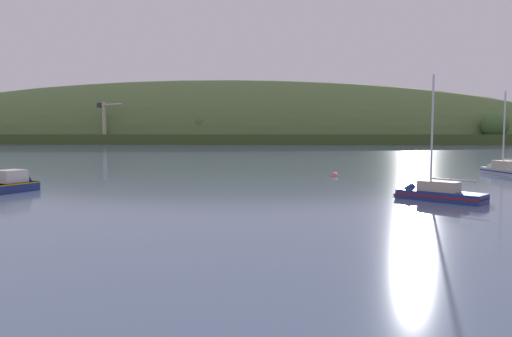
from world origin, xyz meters
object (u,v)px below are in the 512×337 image
(sailboat_outer_reach, at_px, (502,172))
(fishing_boat_moored, at_px, (3,189))
(mooring_buoy_off_fishing_boat, at_px, (334,176))
(dockside_crane, at_px, (105,123))
(sailboat_far_left, at_px, (431,196))

(sailboat_outer_reach, xyz_separation_m, fishing_boat_moored, (-44.22, -18.41, 0.04))
(fishing_boat_moored, distance_m, mooring_buoy_off_fishing_boat, 29.78)
(dockside_crane, xyz_separation_m, fishing_boat_moored, (59.94, -170.15, -9.06))
(sailboat_far_left, height_order, mooring_buoy_off_fishing_boat, sailboat_far_left)
(fishing_boat_moored, relative_size, mooring_buoy_off_fishing_boat, 7.44)
(mooring_buoy_off_fishing_boat, bearing_deg, fishing_boat_moored, -150.22)
(dockside_crane, bearing_deg, fishing_boat_moored, -41.31)
(dockside_crane, distance_m, sailboat_far_left, 194.60)
(dockside_crane, bearing_deg, mooring_buoy_off_fishing_boat, -31.81)
(sailboat_outer_reach, distance_m, fishing_boat_moored, 47.90)
(dockside_crane, relative_size, sailboat_far_left, 2.12)
(dockside_crane, height_order, mooring_buoy_off_fishing_boat, dockside_crane)
(sailboat_outer_reach, relative_size, mooring_buoy_off_fishing_boat, 11.36)
(dockside_crane, distance_m, fishing_boat_moored, 180.63)
(dockside_crane, relative_size, fishing_boat_moored, 2.88)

